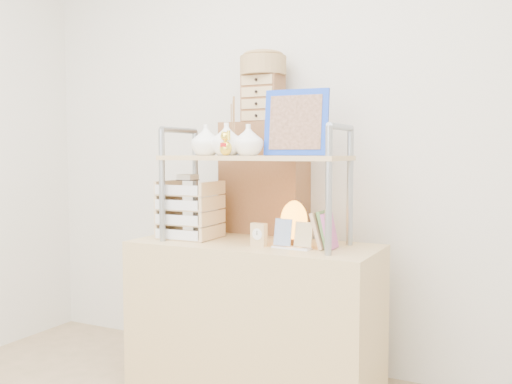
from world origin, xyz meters
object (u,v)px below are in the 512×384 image
desk (254,319)px  letter_tray (189,213)px  cabinet (265,245)px  salt_lamp (294,222)px

desk → letter_tray: bearing=-178.8°
cabinet → letter_tray: 0.50m
desk → letter_tray: letter_tray is taller
desk → letter_tray: 0.63m
desk → letter_tray: (-0.37, -0.01, 0.51)m
cabinet → letter_tray: bearing=-125.5°
cabinet → desk: bearing=-73.9°
cabinet → salt_lamp: bearing=-46.6°
desk → cabinet: bearing=108.3°
cabinet → salt_lamp: cabinet is taller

